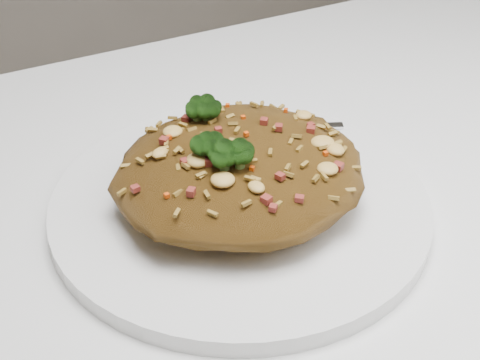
{
  "coord_description": "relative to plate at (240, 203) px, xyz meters",
  "views": [
    {
      "loc": [
        -0.14,
        -0.28,
        1.07
      ],
      "look_at": [
        0.06,
        0.08,
        0.78
      ],
      "focal_mm": 50.0,
      "sensor_mm": 36.0,
      "label": 1
    }
  ],
  "objects": [
    {
      "name": "plate",
      "position": [
        0.0,
        0.0,
        0.0
      ],
      "size": [
        0.29,
        0.29,
        0.01
      ],
      "primitive_type": "cylinder",
      "color": "white",
      "rests_on": "dining_table"
    },
    {
      "name": "fried_rice",
      "position": [
        -0.0,
        0.0,
        0.04
      ],
      "size": [
        0.19,
        0.17,
        0.07
      ],
      "color": "brown",
      "rests_on": "plate"
    },
    {
      "name": "fork",
      "position": [
        0.06,
        0.08,
        0.01
      ],
      "size": [
        0.15,
        0.08,
        0.0
      ],
      "rotation": [
        0.0,
        0.0,
        -0.43
      ],
      "color": "silver",
      "rests_on": "plate"
    }
  ]
}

